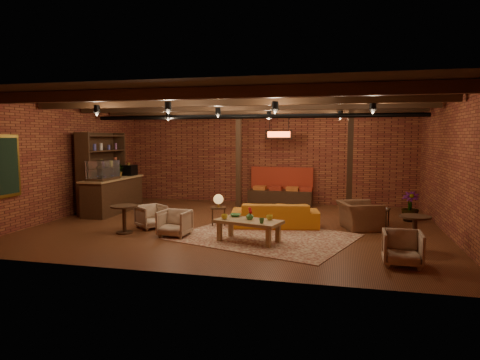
% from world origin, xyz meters
% --- Properties ---
extents(floor, '(10.00, 10.00, 0.00)m').
position_xyz_m(floor, '(0.00, 0.00, 0.00)').
color(floor, '#3B1E0E').
rests_on(floor, ground).
extents(ceiling, '(10.00, 8.00, 0.02)m').
position_xyz_m(ceiling, '(0.00, 0.00, 3.20)').
color(ceiling, black).
rests_on(ceiling, wall_back).
extents(wall_back, '(10.00, 0.02, 3.20)m').
position_xyz_m(wall_back, '(0.00, 4.00, 1.60)').
color(wall_back, maroon).
rests_on(wall_back, ground).
extents(wall_front, '(10.00, 0.02, 3.20)m').
position_xyz_m(wall_front, '(0.00, -4.00, 1.60)').
color(wall_front, maroon).
rests_on(wall_front, ground).
extents(wall_left, '(0.02, 8.00, 3.20)m').
position_xyz_m(wall_left, '(-5.00, 0.00, 1.60)').
color(wall_left, maroon).
rests_on(wall_left, ground).
extents(wall_right, '(0.02, 8.00, 3.20)m').
position_xyz_m(wall_right, '(5.00, 0.00, 1.60)').
color(wall_right, maroon).
rests_on(wall_right, ground).
extents(ceiling_beams, '(9.80, 6.40, 0.22)m').
position_xyz_m(ceiling_beams, '(0.00, 0.00, 3.08)').
color(ceiling_beams, black).
rests_on(ceiling_beams, ceiling).
extents(ceiling_pipe, '(9.60, 0.12, 0.12)m').
position_xyz_m(ceiling_pipe, '(0.00, 1.60, 2.85)').
color(ceiling_pipe, black).
rests_on(ceiling_pipe, ceiling).
extents(post_left, '(0.16, 0.16, 3.20)m').
position_xyz_m(post_left, '(-0.60, 2.60, 1.60)').
color(post_left, black).
rests_on(post_left, ground).
extents(post_right, '(0.16, 0.16, 3.20)m').
position_xyz_m(post_right, '(2.80, 2.00, 1.60)').
color(post_right, black).
rests_on(post_right, ground).
extents(service_counter, '(0.80, 2.50, 1.60)m').
position_xyz_m(service_counter, '(-4.10, 1.00, 0.80)').
color(service_counter, black).
rests_on(service_counter, ground).
extents(plant_counter, '(0.35, 0.39, 0.30)m').
position_xyz_m(plant_counter, '(-4.00, 1.20, 1.22)').
color(plant_counter, '#337F33').
rests_on(plant_counter, service_counter).
extents(shelving_hutch, '(0.52, 2.00, 2.40)m').
position_xyz_m(shelving_hutch, '(-4.50, 1.10, 1.20)').
color(shelving_hutch, black).
rests_on(shelving_hutch, ground).
extents(chalkboard_menu, '(0.08, 0.96, 1.46)m').
position_xyz_m(chalkboard_menu, '(-4.93, -2.30, 1.60)').
color(chalkboard_menu, black).
rests_on(chalkboard_menu, wall_left).
extents(banquette, '(2.10, 0.70, 1.00)m').
position_xyz_m(banquette, '(0.60, 3.55, 0.50)').
color(banquette, '#9D2B1A').
rests_on(banquette, ground).
extents(service_sign, '(0.86, 0.06, 0.30)m').
position_xyz_m(service_sign, '(0.60, 3.10, 2.35)').
color(service_sign, '#FF4B19').
rests_on(service_sign, ceiling).
extents(ceiling_spotlights, '(6.40, 4.40, 0.28)m').
position_xyz_m(ceiling_spotlights, '(0.00, 0.00, 2.86)').
color(ceiling_spotlights, black).
rests_on(ceiling_spotlights, ceiling).
extents(rug, '(4.47, 3.91, 0.01)m').
position_xyz_m(rug, '(0.91, -1.10, 0.01)').
color(rug, maroon).
rests_on(rug, floor).
extents(sofa, '(2.27, 1.20, 0.63)m').
position_xyz_m(sofa, '(0.99, 0.02, 0.32)').
color(sofa, '#BA6719').
rests_on(sofa, floor).
extents(coffee_table, '(1.54, 1.04, 0.73)m').
position_xyz_m(coffee_table, '(0.65, -1.62, 0.43)').
color(coffee_table, olive).
rests_on(coffee_table, floor).
extents(side_table_lamp, '(0.48, 0.48, 0.80)m').
position_xyz_m(side_table_lamp, '(-0.48, -0.06, 0.61)').
color(side_table_lamp, black).
rests_on(side_table_lamp, floor).
extents(round_table_left, '(0.64, 0.64, 0.66)m').
position_xyz_m(round_table_left, '(-2.37, -1.50, 0.45)').
color(round_table_left, black).
rests_on(round_table_left, floor).
extents(armchair_a, '(0.84, 0.85, 0.64)m').
position_xyz_m(armchair_a, '(-2.01, -0.82, 0.32)').
color(armchair_a, beige).
rests_on(armchair_a, floor).
extents(armchair_b, '(0.68, 0.65, 0.67)m').
position_xyz_m(armchair_b, '(-1.10, -1.50, 0.33)').
color(armchair_b, beige).
rests_on(armchair_b, floor).
extents(armchair_right, '(0.96, 1.19, 0.90)m').
position_xyz_m(armchair_right, '(3.04, 0.29, 0.45)').
color(armchair_right, brown).
rests_on(armchair_right, floor).
extents(side_table_book, '(0.50, 0.50, 0.48)m').
position_xyz_m(side_table_book, '(3.58, 0.76, 0.42)').
color(side_table_book, black).
rests_on(side_table_book, floor).
extents(round_table_right, '(0.61, 0.61, 0.72)m').
position_xyz_m(round_table_right, '(4.03, -1.58, 0.48)').
color(round_table_right, black).
rests_on(round_table_right, floor).
extents(armchair_far, '(0.67, 0.63, 0.68)m').
position_xyz_m(armchair_far, '(3.68, -2.63, 0.34)').
color(armchair_far, beige).
rests_on(armchair_far, floor).
extents(plant_tall, '(1.61, 1.61, 2.40)m').
position_xyz_m(plant_tall, '(4.40, 1.65, 1.20)').
color(plant_tall, '#4C7F4C').
rests_on(plant_tall, floor).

